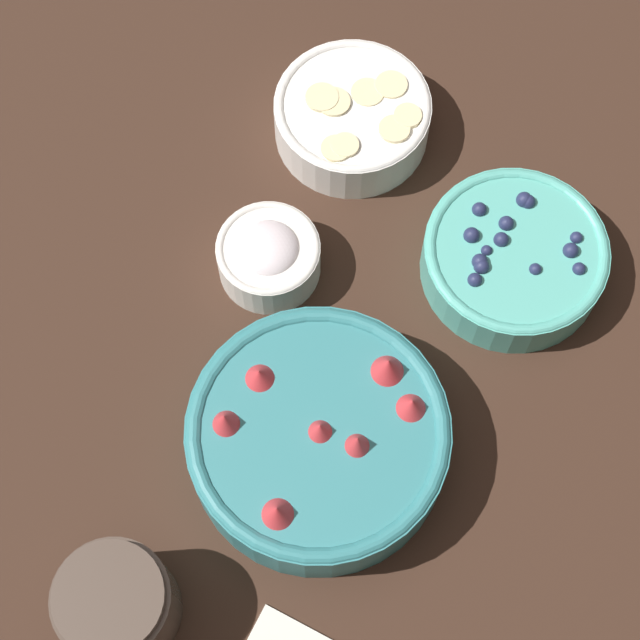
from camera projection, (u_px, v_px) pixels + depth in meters
ground_plane at (239, 371)px, 1.00m from camera, size 4.00×4.00×0.00m
bowl_strawberries at (318, 437)px, 0.93m from camera, size 0.23×0.23×0.09m
bowl_blueberries at (514, 257)px, 1.01m from camera, size 0.17×0.17×0.06m
bowl_bananas at (352, 116)px, 1.07m from camera, size 0.16×0.16×0.05m
bowl_cream at (269, 255)px, 1.01m from camera, size 0.10×0.10×0.06m
jar_chocolate at (118, 604)px, 0.88m from camera, size 0.10×0.10×0.09m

